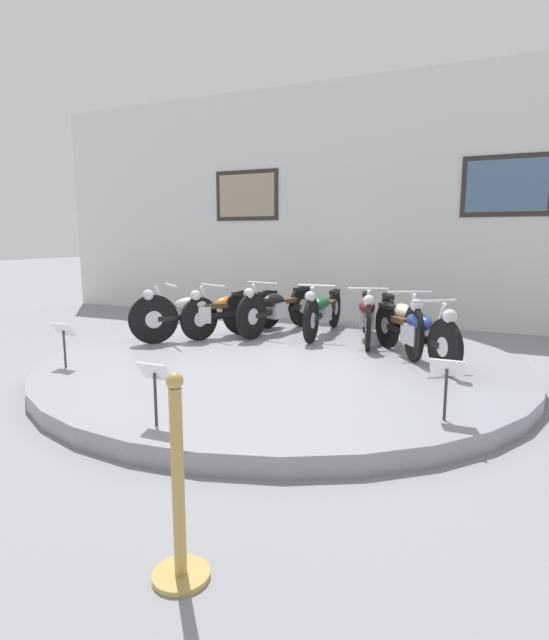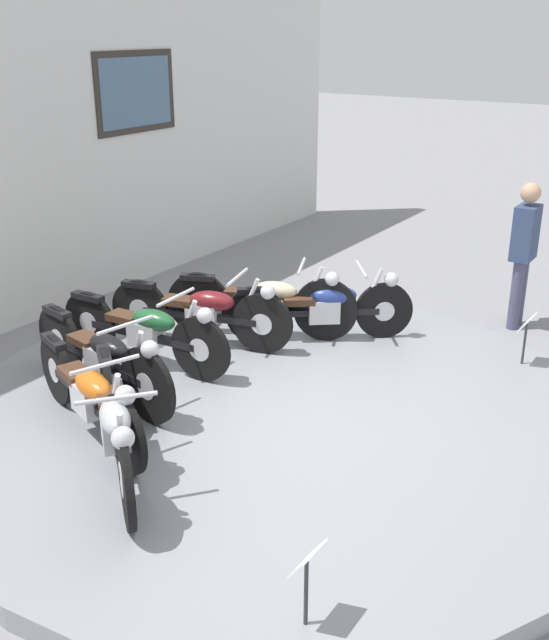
% 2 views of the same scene
% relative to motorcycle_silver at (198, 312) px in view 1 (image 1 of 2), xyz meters
% --- Properties ---
extents(ground_plane, '(60.00, 60.00, 0.00)m').
position_rel_motorcycle_silver_xyz_m(ground_plane, '(1.51, -0.43, -0.57)').
color(ground_plane, gray).
extents(display_platform, '(5.76, 5.76, 0.17)m').
position_rel_motorcycle_silver_xyz_m(display_platform, '(1.51, -0.43, -0.49)').
color(display_platform, gray).
rests_on(display_platform, ground_plane).
extents(back_wall, '(14.00, 0.22, 4.48)m').
position_rel_motorcycle_silver_xyz_m(back_wall, '(1.51, 3.40, 1.67)').
color(back_wall, silver).
rests_on(back_wall, ground_plane).
extents(motorcycle_silver, '(1.34, 1.59, 0.82)m').
position_rel_motorcycle_silver_xyz_m(motorcycle_silver, '(0.00, 0.00, 0.00)').
color(motorcycle_silver, black).
rests_on(motorcycle_silver, display_platform).
extents(motorcycle_orange, '(0.78, 1.86, 0.79)m').
position_rel_motorcycle_silver_xyz_m(motorcycle_orange, '(0.27, 0.55, -0.02)').
color(motorcycle_orange, black).
rests_on(motorcycle_orange, display_platform).
extents(motorcycle_black, '(0.56, 1.99, 0.81)m').
position_rel_motorcycle_silver_xyz_m(motorcycle_black, '(0.81, 0.95, -0.01)').
color(motorcycle_black, black).
rests_on(motorcycle_black, display_platform).
extents(motorcycle_green, '(0.54, 1.98, 0.79)m').
position_rel_motorcycle_silver_xyz_m(motorcycle_green, '(1.51, 1.09, -0.02)').
color(motorcycle_green, black).
rests_on(motorcycle_green, display_platform).
extents(motorcycle_maroon, '(0.66, 1.92, 0.79)m').
position_rel_motorcycle_silver_xyz_m(motorcycle_maroon, '(2.21, 0.94, -0.02)').
color(motorcycle_maroon, black).
rests_on(motorcycle_maroon, display_platform).
extents(motorcycle_cream, '(0.88, 1.86, 0.81)m').
position_rel_motorcycle_silver_xyz_m(motorcycle_cream, '(2.75, 0.55, -0.00)').
color(motorcycle_cream, black).
rests_on(motorcycle_cream, display_platform).
extents(motorcycle_blue, '(1.24, 1.58, 0.78)m').
position_rel_motorcycle_silver_xyz_m(motorcycle_blue, '(3.02, -0.00, -0.03)').
color(motorcycle_blue, black).
rests_on(motorcycle_blue, display_platform).
extents(info_placard_front_left, '(0.26, 0.11, 0.51)m').
position_rel_motorcycle_silver_xyz_m(info_placard_front_left, '(-0.53, -1.93, -0.03)').
color(info_placard_front_left, '#333338').
rests_on(info_placard_front_left, display_platform).
extents(info_placard_front_centre, '(0.26, 0.11, 0.51)m').
position_rel_motorcycle_silver_xyz_m(info_placard_front_centre, '(1.51, -2.96, -0.03)').
color(info_placard_front_centre, '#333338').
rests_on(info_placard_front_centre, display_platform).
extents(info_placard_front_right, '(0.26, 0.11, 0.51)m').
position_rel_motorcycle_silver_xyz_m(info_placard_front_right, '(3.55, -1.93, -0.03)').
color(info_placard_front_right, '#333338').
rests_on(info_placard_front_right, display_platform).
extents(stanchion_post_right_of_entry, '(0.28, 0.28, 1.02)m').
position_rel_motorcycle_silver_xyz_m(stanchion_post_right_of_entry, '(2.56, -4.18, -0.23)').
color(stanchion_post_right_of_entry, tan).
rests_on(stanchion_post_right_of_entry, ground_plane).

